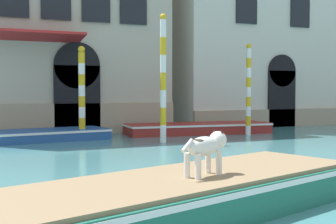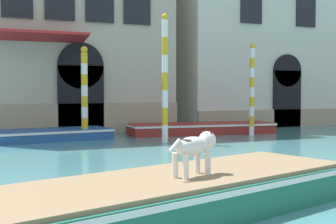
# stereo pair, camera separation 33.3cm
# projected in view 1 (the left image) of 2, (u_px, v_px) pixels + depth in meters

# --- Properties ---
(boat_foreground) EXTENTS (7.69, 4.11, 0.59)m
(boat_foreground) POSITION_uv_depth(u_px,v_px,m) (161.00, 199.00, 6.59)
(boat_foreground) COLOR #1E6651
(boat_foreground) RESTS_ON ground_plane
(dog_on_deck) EXTENTS (0.92, 0.56, 0.66)m
(dog_on_deck) POSITION_uv_depth(u_px,v_px,m) (206.00, 147.00, 6.86)
(dog_on_deck) COLOR silver
(dog_on_deck) RESTS_ON boat_foreground
(boat_moored_near_palazzo) EXTENTS (4.82, 2.42, 0.40)m
(boat_moored_near_palazzo) POSITION_uv_depth(u_px,v_px,m) (44.00, 135.00, 17.09)
(boat_moored_near_palazzo) COLOR #234C8C
(boat_moored_near_palazzo) RESTS_ON ground_plane
(boat_moored_far) EXTENTS (6.31, 2.30, 0.45)m
(boat_moored_far) POSITION_uv_depth(u_px,v_px,m) (198.00, 128.00, 19.77)
(boat_moored_far) COLOR maroon
(boat_moored_far) RESTS_ON ground_plane
(mooring_pole_0) EXTENTS (0.25, 0.25, 3.48)m
(mooring_pole_0) POSITION_uv_depth(u_px,v_px,m) (82.00, 92.00, 17.35)
(mooring_pole_0) COLOR white
(mooring_pole_0) RESTS_ON ground_plane
(mooring_pole_2) EXTENTS (0.22, 0.22, 4.51)m
(mooring_pole_2) POSITION_uv_depth(u_px,v_px,m) (163.00, 78.00, 16.33)
(mooring_pole_2) COLOR white
(mooring_pole_2) RESTS_ON ground_plane
(mooring_pole_4) EXTENTS (0.21, 0.21, 3.73)m
(mooring_pole_4) POSITION_uv_depth(u_px,v_px,m) (248.00, 89.00, 18.97)
(mooring_pole_4) COLOR white
(mooring_pole_4) RESTS_ON ground_plane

